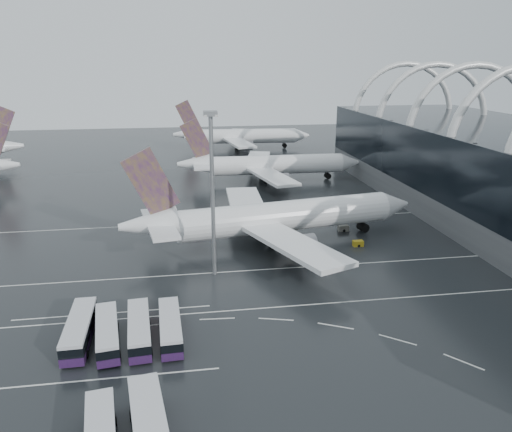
{
  "coord_description": "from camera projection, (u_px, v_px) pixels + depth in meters",
  "views": [
    {
      "loc": [
        -13.67,
        -67.25,
        35.08
      ],
      "look_at": [
        0.38,
        21.16,
        7.0
      ],
      "focal_mm": 35.0,
      "sensor_mm": 36.0,
      "label": 1
    }
  ],
  "objects": [
    {
      "name": "gse_cart_belly_b",
      "position": [
        343.0,
        228.0,
        106.89
      ],
      "size": [
        2.2,
        1.3,
        1.2
      ],
      "primitive_type": "cube",
      "color": "slate",
      "rests_on": "ground"
    },
    {
      "name": "airliner_main",
      "position": [
        271.0,
        218.0,
        98.5
      ],
      "size": [
        60.75,
        52.65,
        20.61
      ],
      "rotation": [
        0.0,
        0.0,
        0.17
      ],
      "color": "white",
      "rests_on": "ground"
    },
    {
      "name": "ground",
      "position": [
        275.0,
        301.0,
        75.92
      ],
      "size": [
        420.0,
        420.0,
        0.0
      ],
      "primitive_type": "plane",
      "color": "black",
      "rests_on": "ground"
    },
    {
      "name": "bus_bay_line_south",
      "position": [
        97.0,
        380.0,
        57.25
      ],
      "size": [
        28.0,
        0.25,
        0.01
      ],
      "primitive_type": "cube",
      "color": "white",
      "rests_on": "ground"
    },
    {
      "name": "lane_marking_far",
      "position": [
        241.0,
        221.0,
        113.61
      ],
      "size": [
        120.0,
        0.25,
        0.01
      ],
      "primitive_type": "cube",
      "color": "white",
      "rests_on": "ground"
    },
    {
      "name": "bus_row_near_d",
      "position": [
        170.0,
        327.0,
        65.41
      ],
      "size": [
        3.27,
        12.09,
        2.95
      ],
      "rotation": [
        0.0,
        0.0,
        1.62
      ],
      "color": "#25123A",
      "rests_on": "ground"
    },
    {
      "name": "gse_cart_belly_a",
      "position": [
        358.0,
        243.0,
        98.16
      ],
      "size": [
        2.02,
        1.19,
        1.1
      ],
      "primitive_type": "cube",
      "color": "#AB8D16",
      "rests_on": "ground"
    },
    {
      "name": "bus_row_near_c",
      "position": [
        139.0,
        329.0,
        64.83
      ],
      "size": [
        3.73,
        12.42,
        3.01
      ],
      "rotation": [
        0.0,
        0.0,
        1.65
      ],
      "color": "#25123A",
      "rests_on": "ground"
    },
    {
      "name": "floodlight_mast",
      "position": [
        212.0,
        175.0,
        80.36
      ],
      "size": [
        2.11,
        2.11,
        27.51
      ],
      "color": "gray",
      "rests_on": "ground"
    },
    {
      "name": "airliner_gate_b",
      "position": [
        267.0,
        165.0,
        149.43
      ],
      "size": [
        55.44,
        50.06,
        19.32
      ],
      "rotation": [
        0.0,
        0.0,
        -0.01
      ],
      "color": "white",
      "rests_on": "ground"
    },
    {
      "name": "bus_row_far_c",
      "position": [
        150.0,
        431.0,
        46.66
      ],
      "size": [
        5.07,
        14.14,
        3.41
      ],
      "rotation": [
        0.0,
        0.0,
        1.72
      ],
      "color": "#25123A",
      "rests_on": "ground"
    },
    {
      "name": "airliner_gate_c",
      "position": [
        240.0,
        137.0,
        204.55
      ],
      "size": [
        56.0,
        51.57,
        19.95
      ],
      "rotation": [
        0.0,
        0.0,
        -0.07
      ],
      "color": "white",
      "rests_on": "ground"
    },
    {
      "name": "lane_marking_mid",
      "position": [
        262.0,
        270.0,
        87.23
      ],
      "size": [
        120.0,
        0.25,
        0.01
      ],
      "primitive_type": "cube",
      "color": "white",
      "rests_on": "ground"
    },
    {
      "name": "gse_cart_belly_c",
      "position": [
        297.0,
        251.0,
        93.94
      ],
      "size": [
        2.44,
        1.44,
        1.33
      ],
      "primitive_type": "cube",
      "color": "#AB8D16",
      "rests_on": "ground"
    },
    {
      "name": "bus_row_near_a",
      "position": [
        79.0,
        329.0,
        64.52
      ],
      "size": [
        3.25,
        12.9,
        3.16
      ],
      "rotation": [
        0.0,
        0.0,
        1.59
      ],
      "color": "#25123A",
      "rests_on": "ground"
    },
    {
      "name": "bus_bay_line_north",
      "position": [
        113.0,
        313.0,
        72.32
      ],
      "size": [
        28.0,
        0.25,
        0.01
      ],
      "primitive_type": "cube",
      "color": "white",
      "rests_on": "ground"
    },
    {
      "name": "bus_row_near_b",
      "position": [
        107.0,
        333.0,
        64.0
      ],
      "size": [
        4.31,
        12.3,
        2.96
      ],
      "rotation": [
        0.0,
        0.0,
        1.71
      ],
      "color": "#25123A",
      "rests_on": "ground"
    },
    {
      "name": "lane_marking_near",
      "position": [
        278.0,
        307.0,
        74.03
      ],
      "size": [
        120.0,
        0.25,
        0.01
      ],
      "primitive_type": "cube",
      "color": "white",
      "rests_on": "ground"
    }
  ]
}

